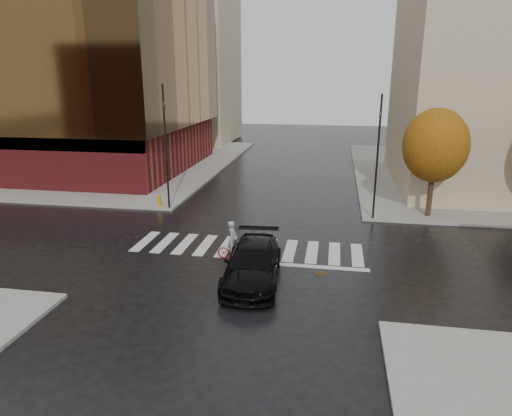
{
  "coord_description": "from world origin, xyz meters",
  "views": [
    {
      "loc": [
        4.19,
        -20.81,
        8.51
      ],
      "look_at": [
        0.38,
        0.97,
        2.0
      ],
      "focal_mm": 32.0,
      "sensor_mm": 36.0,
      "label": 1
    }
  ],
  "objects_px": {
    "sedan": "(253,263)",
    "fire_hydrant": "(159,200)",
    "traffic_light_ne": "(378,150)",
    "cyclist": "(234,246)",
    "traffic_light_nw": "(165,138)"
  },
  "relations": [
    {
      "from": "sedan",
      "to": "traffic_light_ne",
      "type": "relative_size",
      "value": 0.76
    },
    {
      "from": "fire_hydrant",
      "to": "sedan",
      "type": "bearing_deg",
      "value": -50.51
    },
    {
      "from": "cyclist",
      "to": "traffic_light_nw",
      "type": "height_order",
      "value": "traffic_light_nw"
    },
    {
      "from": "cyclist",
      "to": "sedan",
      "type": "bearing_deg",
      "value": -152.19
    },
    {
      "from": "cyclist",
      "to": "traffic_light_nw",
      "type": "distance_m",
      "value": 10.24
    },
    {
      "from": "cyclist",
      "to": "fire_hydrant",
      "type": "bearing_deg",
      "value": 39.4
    },
    {
      "from": "cyclist",
      "to": "traffic_light_ne",
      "type": "relative_size",
      "value": 0.26
    },
    {
      "from": "sedan",
      "to": "fire_hydrant",
      "type": "relative_size",
      "value": 6.93
    },
    {
      "from": "traffic_light_ne",
      "to": "fire_hydrant",
      "type": "bearing_deg",
      "value": -6.45
    },
    {
      "from": "traffic_light_nw",
      "to": "fire_hydrant",
      "type": "xyz_separation_m",
      "value": [
        -0.76,
        0.2,
        -4.06
      ]
    },
    {
      "from": "traffic_light_ne",
      "to": "fire_hydrant",
      "type": "xyz_separation_m",
      "value": [
        -13.69,
        0.2,
        -3.72
      ]
    },
    {
      "from": "sedan",
      "to": "traffic_light_ne",
      "type": "xyz_separation_m",
      "value": [
        5.66,
        9.54,
        3.5
      ]
    },
    {
      "from": "cyclist",
      "to": "traffic_light_ne",
      "type": "bearing_deg",
      "value": -46.13
    },
    {
      "from": "sedan",
      "to": "cyclist",
      "type": "relative_size",
      "value": 2.95
    },
    {
      "from": "sedan",
      "to": "traffic_light_nw",
      "type": "height_order",
      "value": "traffic_light_nw"
    }
  ]
}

